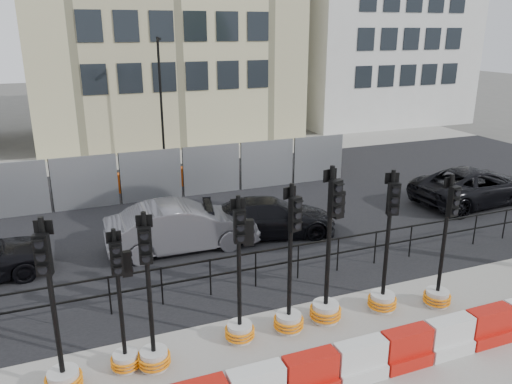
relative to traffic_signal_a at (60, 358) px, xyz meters
name	(u,v)px	position (x,y,z in m)	size (l,w,h in m)	color
ground	(274,310)	(4.69, 1.11, -0.70)	(120.00, 120.00, 0.00)	#51514C
road	(197,213)	(4.69, 8.11, -0.69)	(40.00, 14.00, 0.03)	black
sidewalk_far	(151,157)	(4.69, 17.11, -0.69)	(40.00, 4.00, 0.02)	gray
building_white	(373,4)	(21.69, 23.09, 7.30)	(12.00, 9.06, 16.00)	silver
kerb_railing	(256,263)	(4.69, 2.31, -0.02)	(18.00, 0.04, 1.00)	black
heras_fencing	(178,175)	(4.67, 10.91, -0.02)	(14.33, 1.72, 2.00)	#94979C
lamp_post_far	(161,97)	(5.19, 16.09, 2.52)	(0.12, 0.56, 6.00)	black
barrier_row	(335,369)	(4.69, -1.69, -0.34)	(14.65, 0.50, 0.80)	red
traffic_signal_a	(60,358)	(0.00, 0.00, 0.00)	(0.67, 0.67, 3.41)	silver
traffic_signal_b	(124,338)	(1.15, 0.21, 0.00)	(0.58, 0.58, 2.95)	silver
traffic_signal_c	(153,339)	(1.66, 0.04, -0.03)	(0.64, 0.64, 3.26)	silver
traffic_signal_d	(240,308)	(3.54, 0.29, 0.07)	(0.64, 0.64, 3.26)	silver
traffic_signal_e	(289,302)	(4.65, 0.23, -0.01)	(0.67, 0.67, 3.39)	silver
traffic_signal_f	(327,286)	(5.60, 0.28, 0.17)	(0.72, 0.72, 3.65)	silver
traffic_signal_g	(384,283)	(7.06, 0.20, 0.00)	(0.68, 0.68, 3.44)	silver
traffic_signal_h	(440,280)	(8.40, -0.12, -0.03)	(0.65, 0.65, 3.28)	silver
car_b	(182,227)	(3.50, 5.30, 0.03)	(4.46, 1.60, 1.46)	#56565B
car_c	(270,217)	(6.37, 5.35, -0.09)	(4.48, 2.56, 1.22)	black
car_d	(475,186)	(14.80, 5.33, -0.01)	(5.17, 2.66, 1.40)	black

